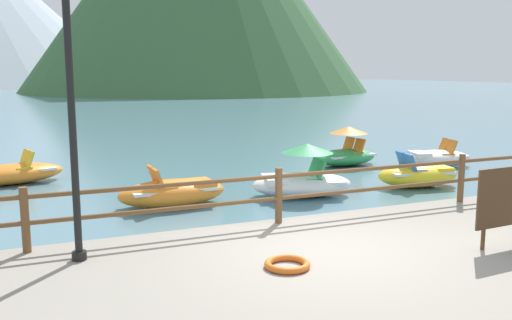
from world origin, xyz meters
name	(u,v)px	position (x,y,z in m)	size (l,w,h in m)	color
ground_plane	(75,107)	(0.00, 40.00, 0.00)	(200.00, 200.00, 0.00)	slate
dock_railing	(279,190)	(0.00, 1.55, 0.98)	(23.92, 0.12, 0.95)	brown
lamp_post	(70,82)	(-3.31, 0.93, 2.82)	(0.28, 0.28, 4.01)	black
sign_board	(506,198)	(2.53, -0.87, 1.13)	(1.18, 0.13, 1.19)	beige
life_ring	(287,264)	(-0.81, -0.45, 0.45)	(0.61, 0.61, 0.09)	orange
pedal_boat_0	(418,175)	(5.36, 4.54, 0.32)	(2.30, 1.50, 0.91)	yellow
pedal_boat_1	(302,179)	(2.12, 4.73, 0.42)	(2.62, 1.80, 1.26)	white
pedal_boat_2	(437,158)	(7.90, 6.78, 0.27)	(2.35, 1.63, 0.85)	white
pedal_boat_4	(173,192)	(-0.96, 4.98, 0.31)	(2.43, 1.21, 0.91)	orange
pedal_boat_5	(13,173)	(-4.25, 8.98, 0.28)	(2.77, 1.73, 0.86)	orange
pedal_boat_6	(346,152)	(5.42, 8.09, 0.41)	(2.29, 1.53, 1.22)	green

